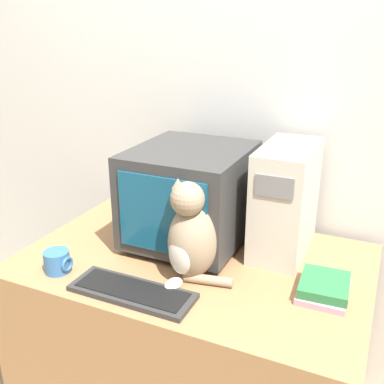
# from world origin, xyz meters

# --- Properties ---
(wall_back) EXTENTS (7.00, 0.05, 2.50)m
(wall_back) POSITION_xyz_m (0.00, 0.91, 1.25)
(wall_back) COLOR silver
(wall_back) RESTS_ON ground_plane
(desk) EXTENTS (1.30, 0.84, 0.74)m
(desk) POSITION_xyz_m (0.00, 0.42, 0.37)
(desk) COLOR #9E7047
(desk) RESTS_ON ground_plane
(crt_monitor) EXTENTS (0.43, 0.49, 0.39)m
(crt_monitor) POSITION_xyz_m (-0.08, 0.55, 0.95)
(crt_monitor) COLOR #333333
(crt_monitor) RESTS_ON desk
(computer_tower) EXTENTS (0.19, 0.39, 0.42)m
(computer_tower) POSITION_xyz_m (0.29, 0.64, 0.96)
(computer_tower) COLOR beige
(computer_tower) RESTS_ON desk
(keyboard) EXTENTS (0.43, 0.15, 0.02)m
(keyboard) POSITION_xyz_m (-0.09, 0.11, 0.75)
(keyboard) COLOR #2D2D2D
(keyboard) RESTS_ON desk
(cat) EXTENTS (0.26, 0.27, 0.37)m
(cat) POSITION_xyz_m (0.05, 0.30, 0.90)
(cat) COLOR gray
(cat) RESTS_ON desk
(book_stack) EXTENTS (0.17, 0.20, 0.05)m
(book_stack) POSITION_xyz_m (0.49, 0.38, 0.77)
(book_stack) COLOR pink
(book_stack) RESTS_ON desk
(pen) EXTENTS (0.15, 0.05, 0.01)m
(pen) POSITION_xyz_m (-0.21, 0.17, 0.75)
(pen) COLOR maroon
(pen) RESTS_ON desk
(mug) EXTENTS (0.10, 0.09, 0.08)m
(mug) POSITION_xyz_m (-0.41, 0.13, 0.78)
(mug) COLOR #33669E
(mug) RESTS_ON desk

